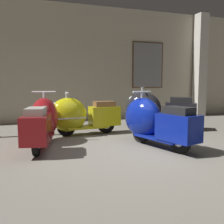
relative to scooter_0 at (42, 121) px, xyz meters
The scene contains 6 objects.
ground_plane 1.71m from the scooter_0, 37.58° to the right, with size 60.00×60.00×0.00m, color slate.
showroom_back_wall 3.73m from the scooter_0, 65.12° to the left, with size 18.00×0.63×3.61m.
scooter_0 is the anchor object (origin of this frame).
scooter_1 1.17m from the scooter_0, 40.66° to the left, with size 1.66×0.57×1.00m.
scooter_2 2.11m from the scooter_0, 18.05° to the right, with size 0.96×1.78×1.05m.
scooter_3 3.06m from the scooter_0, 18.01° to the left, with size 1.78×1.40×1.09m.
Camera 1 is at (-1.61, -4.04, 1.22)m, focal length 41.42 mm.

